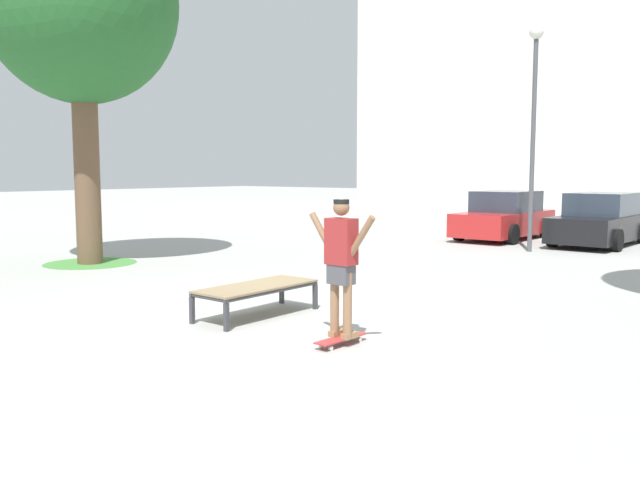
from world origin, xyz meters
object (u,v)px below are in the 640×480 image
skate_box (257,288)px  tree_near_left (81,4)px  skateboard (341,339)px  skater (341,258)px  car_red (504,217)px  car_black (600,221)px  light_post (534,105)px

skate_box → tree_near_left: tree_near_left is taller
skateboard → tree_near_left: bearing=166.0°
skater → car_red: (-3.51, 13.37, -0.38)m
skate_box → car_red: bearing=97.0°
skate_box → skateboard: (1.93, -0.54, -0.34)m
car_red → skateboard: bearing=-75.3°
skateboard → car_black: size_ratio=0.19×
car_black → light_post: 4.30m
skater → car_red: 13.83m
skate_box → skater: bearing=-15.5°
skater → tree_near_left: bearing=166.1°
skater → tree_near_left: (-8.80, 2.18, 4.73)m
skater → car_black: bearing=92.9°
car_red → car_black: (2.84, 0.07, 0.00)m
skate_box → car_black: size_ratio=0.45×
tree_near_left → car_black: 14.79m
skate_box → car_black: 12.97m
skateboard → skater: size_ratio=0.48×
skate_box → skateboard: skate_box is taller
skate_box → car_red: 12.93m
tree_near_left → car_red: 13.39m
skateboard → car_black: (-0.67, 13.44, 0.61)m
skateboard → skater: skater is taller
light_post → skater: bearing=-81.1°
skate_box → skater: (1.93, -0.54, 0.66)m
car_black → skateboard: bearing=-87.1°
skate_box → light_post: 10.69m
tree_near_left → car_black: bearing=54.2°
skater → light_post: (-1.68, 10.66, 2.75)m
skate_box → light_post: (0.25, 10.13, 3.41)m
car_black → skater: bearing=-87.1°
tree_near_left → car_red: (5.29, 11.18, -5.11)m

